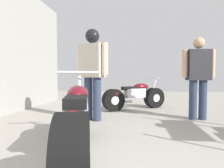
{
  "coord_description": "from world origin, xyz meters",
  "views": [
    {
      "loc": [
        -0.17,
        -0.22,
        0.87
      ],
      "look_at": [
        -0.54,
        3.01,
        0.73
      ],
      "focal_mm": 29.97,
      "sensor_mm": 36.0,
      "label": 1
    }
  ],
  "objects_px": {
    "motorcycle_black_naked": "(134,96)",
    "mechanic_in_blue": "(198,73)",
    "motorcycle_maroon_cruiser": "(77,122)",
    "mechanic_with_helmet": "(92,66)"
  },
  "relations": [
    {
      "from": "motorcycle_maroon_cruiser",
      "to": "mechanic_with_helmet",
      "type": "distance_m",
      "value": 1.83
    },
    {
      "from": "mechanic_with_helmet",
      "to": "motorcycle_maroon_cruiser",
      "type": "bearing_deg",
      "value": -83.26
    },
    {
      "from": "mechanic_in_blue",
      "to": "mechanic_with_helmet",
      "type": "xyz_separation_m",
      "value": [
        -2.07,
        -0.28,
        0.15
      ]
    },
    {
      "from": "motorcycle_black_naked",
      "to": "mechanic_with_helmet",
      "type": "bearing_deg",
      "value": -122.01
    },
    {
      "from": "motorcycle_black_naked",
      "to": "mechanic_in_blue",
      "type": "xyz_separation_m",
      "value": [
        1.27,
        -1.01,
        0.58
      ]
    },
    {
      "from": "mechanic_in_blue",
      "to": "motorcycle_black_naked",
      "type": "bearing_deg",
      "value": 141.43
    },
    {
      "from": "motorcycle_black_naked",
      "to": "mechanic_in_blue",
      "type": "relative_size",
      "value": 1.01
    },
    {
      "from": "motorcycle_maroon_cruiser",
      "to": "mechanic_in_blue",
      "type": "xyz_separation_m",
      "value": [
        1.87,
        1.97,
        0.54
      ]
    },
    {
      "from": "motorcycle_black_naked",
      "to": "mechanic_with_helmet",
      "type": "distance_m",
      "value": 1.69
    },
    {
      "from": "motorcycle_maroon_cruiser",
      "to": "motorcycle_black_naked",
      "type": "relative_size",
      "value": 1.22
    }
  ]
}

